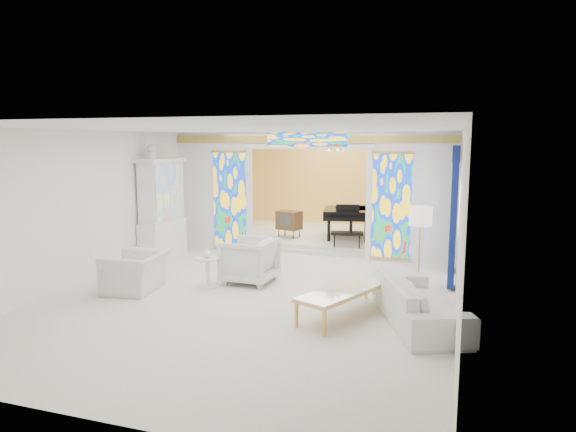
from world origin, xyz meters
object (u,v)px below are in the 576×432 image
(coffee_table, at_px, (348,290))
(armchair_right, at_px, (249,261))
(tv_console, at_px, (289,220))
(grand_piano, at_px, (352,213))
(china_cabinet, at_px, (162,209))
(armchair_left, at_px, (135,272))
(sofa, at_px, (419,301))

(coffee_table, bearing_deg, armchair_right, 149.70)
(coffee_table, height_order, tv_console, tv_console)
(coffee_table, bearing_deg, grand_piano, 100.46)
(china_cabinet, distance_m, armchair_left, 2.89)
(armchair_left, xyz_separation_m, sofa, (5.16, -0.11, -0.01))
(armchair_left, relative_size, coffee_table, 0.51)
(armchair_right, height_order, coffee_table, armchair_right)
(armchair_left, bearing_deg, tv_console, 156.76)
(tv_console, bearing_deg, sofa, -37.97)
(sofa, distance_m, grand_piano, 6.21)
(armchair_right, relative_size, sofa, 0.41)
(grand_piano, bearing_deg, china_cabinet, -152.90)
(armchair_right, bearing_deg, tv_console, -171.11)
(sofa, height_order, grand_piano, grand_piano)
(coffee_table, bearing_deg, tv_console, 117.25)
(china_cabinet, bearing_deg, coffee_table, -28.10)
(coffee_table, relative_size, tv_console, 2.97)
(armchair_right, bearing_deg, sofa, 71.20)
(armchair_right, height_order, sofa, armchair_right)
(armchair_left, relative_size, grand_piano, 0.42)
(armchair_right, bearing_deg, armchair_left, -54.10)
(armchair_left, height_order, grand_piano, grand_piano)
(tv_console, bearing_deg, china_cabinet, -117.20)
(coffee_table, xyz_separation_m, tv_console, (-2.69, 5.23, 0.23))
(armchair_right, distance_m, grand_piano, 4.66)
(armchair_left, xyz_separation_m, armchair_right, (1.81, 1.20, 0.09))
(sofa, bearing_deg, armchair_right, 47.51)
(armchair_left, distance_m, tv_console, 5.29)
(sofa, xyz_separation_m, coffee_table, (-1.11, -0.01, 0.08))
(armchair_right, bearing_deg, china_cabinet, -113.87)
(armchair_right, relative_size, tv_console, 1.35)
(coffee_table, xyz_separation_m, grand_piano, (-1.07, 5.81, 0.41))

